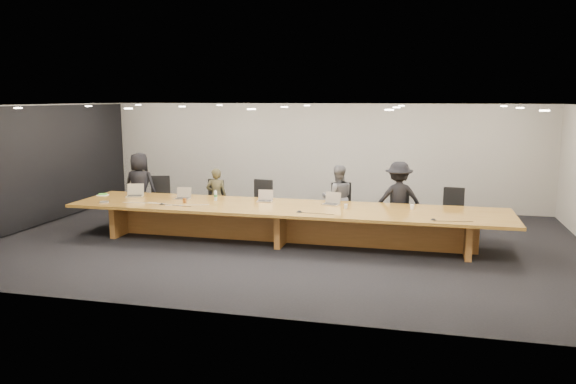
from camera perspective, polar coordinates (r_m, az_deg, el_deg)
name	(u,v)px	position (r m, az deg, el deg)	size (l,w,h in m)	color
ground	(285,242)	(11.68, -0.35, -5.08)	(12.00, 12.00, 0.00)	black
back_wall	(320,156)	(15.29, 3.29, 3.72)	(12.00, 0.02, 2.80)	beige
left_wall_panel	(32,168)	(14.07, -24.55, 2.25)	(0.08, 7.84, 2.74)	black
conference_table	(285,217)	(11.56, -0.35, -2.58)	(9.00, 1.80, 0.75)	brown
chair_far_left	(160,198)	(13.95, -12.91, -0.61)	(0.56, 0.56, 1.09)	black
chair_left	(211,201)	(13.45, -7.84, -0.94)	(0.53, 0.53, 1.04)	black
chair_mid_left	(259,204)	(12.88, -2.94, -1.19)	(0.56, 0.56, 1.11)	black
chair_mid_right	(342,207)	(12.64, 5.56, -1.49)	(0.55, 0.55, 1.08)	black
chair_right	(400,211)	(12.50, 11.33, -1.94)	(0.51, 0.51, 1.00)	black
chair_far_right	(452,212)	(12.53, 16.36, -1.98)	(0.54, 0.54, 1.06)	black
person_a	(140,186)	(14.11, -14.81, 0.56)	(0.80, 0.52, 1.65)	black
person_b	(216,196)	(13.27, -7.28, -0.43)	(0.49, 0.32, 1.33)	#36321D
person_c	(338,198)	(12.58, 5.06, -0.61)	(0.72, 0.56, 1.48)	#545356
person_d	(398,199)	(12.33, 11.15, -0.66)	(1.04, 0.60, 1.61)	black
laptop_a	(134,190)	(13.09, -15.33, 0.17)	(0.37, 0.27, 0.29)	beige
laptop_b	(182,193)	(12.54, -10.70, -0.13)	(0.33, 0.24, 0.26)	#C5B396
laptop_c	(265,196)	(12.03, -2.38, -0.39)	(0.32, 0.23, 0.25)	#C0AB92
laptop_d	(331,199)	(11.69, 4.38, -0.66)	(0.34, 0.24, 0.27)	tan
water_bottle	(216,196)	(12.26, -7.37, -0.37)	(0.07, 0.07, 0.21)	#B0C1BD
amber_mug	(185,201)	(12.08, -10.47, -0.86)	(0.08, 0.08, 0.10)	brown
paper_cup_near	(346,206)	(11.34, 5.90, -1.46)	(0.08, 0.08, 0.09)	silver
paper_cup_far	(412,207)	(11.48, 12.52, -1.50)	(0.08, 0.08, 0.09)	white
notepad	(103,195)	(13.47, -18.31, -0.31)	(0.22, 0.18, 0.01)	silver
lime_gadget	(103,194)	(13.48, -18.29, -0.21)	(0.18, 0.10, 0.03)	#52CA35
av_box	(104,202)	(12.55, -18.17, -0.97)	(0.17, 0.13, 0.03)	#AFAFB4
mic_left	(162,204)	(12.00, -12.71, -1.18)	(0.11, 0.11, 0.03)	black
mic_center	(299,211)	(10.93, 1.15, -1.98)	(0.13, 0.13, 0.03)	black
mic_right	(433,219)	(10.58, 14.55, -2.69)	(0.11, 0.11, 0.03)	black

